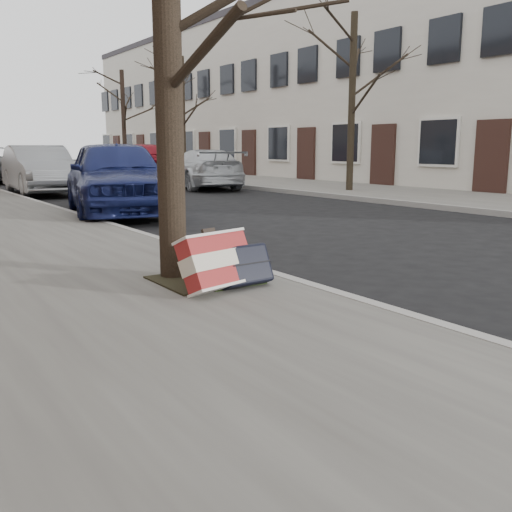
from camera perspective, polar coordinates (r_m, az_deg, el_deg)
ground at (r=5.87m, az=18.15°, el=-3.16°), size 120.00×120.00×0.00m
far_sidewalk at (r=22.23m, az=-0.59°, el=7.50°), size 4.00×70.00×0.12m
house_far at (r=26.38m, az=8.19°, el=15.62°), size 6.70×40.00×7.20m
dirt_patch at (r=5.43m, az=-5.32°, el=-2.37°), size 0.85×0.85×0.02m
street_tree at (r=5.63m, az=-8.96°, el=23.58°), size 0.26×0.26×5.00m
suitcase_red at (r=4.99m, az=-3.93°, el=-0.58°), size 0.74×0.51×0.52m
suitcase_navy at (r=5.13m, az=-1.22°, el=-0.91°), size 0.52×0.32×0.40m
car_near_front at (r=11.99m, az=-13.77°, el=7.72°), size 2.82×4.83×1.54m
car_near_mid at (r=17.92m, az=-20.83°, el=8.06°), size 1.69×4.35×1.41m
car_far_front at (r=19.15m, az=-5.35°, el=8.65°), size 2.69×4.68×1.28m
car_far_back at (r=23.51m, az=-11.28°, el=9.27°), size 3.26×5.01×1.59m
tree_far_a at (r=17.07m, az=9.56°, el=14.83°), size 0.20×0.20×4.93m
tree_far_b at (r=25.67m, az=-7.34°, el=13.64°), size 0.23×0.23×5.05m
tree_far_c at (r=31.86m, az=-13.10°, el=13.03°), size 0.23×0.23×5.20m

